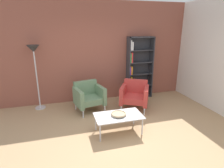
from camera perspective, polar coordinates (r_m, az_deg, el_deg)
name	(u,v)px	position (r m, az deg, el deg)	size (l,w,h in m)	color
ground_plane	(123,142)	(3.91, 3.44, -17.07)	(8.32, 8.32, 0.00)	tan
brick_back_panel	(97,52)	(5.66, -4.60, 9.56)	(6.40, 0.12, 2.90)	brown
bookshelf_tall	(138,68)	(5.92, 7.80, 4.84)	(0.80, 0.30, 1.90)	#333338
coffee_table_low	(119,117)	(4.02, 2.00, -9.91)	(1.00, 0.56, 0.40)	silver
decorative_bowl	(119,114)	(3.99, 2.01, -9.06)	(0.32, 0.32, 0.05)	tan
armchair_spare_guest	(89,96)	(5.05, -7.12, -3.59)	(0.84, 0.80, 0.78)	slate
armchair_near_window	(135,95)	(5.14, 6.90, -3.21)	(0.93, 0.91, 0.78)	#B73833
floor_lamp_torchiere	(34,56)	(5.27, -22.56, 7.74)	(0.32, 0.32, 1.74)	silver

